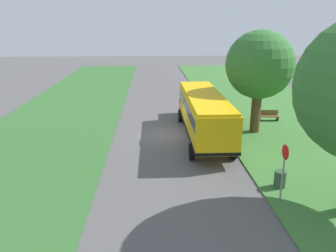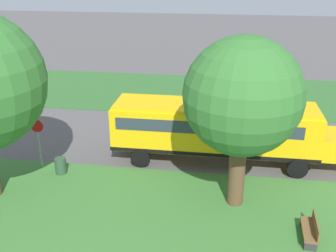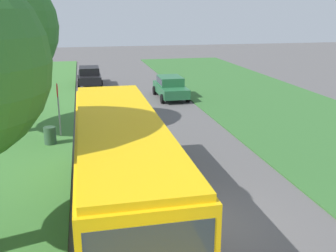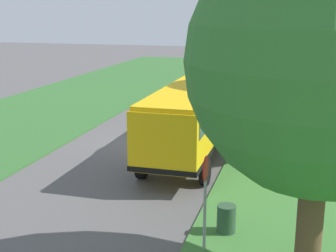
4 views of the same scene
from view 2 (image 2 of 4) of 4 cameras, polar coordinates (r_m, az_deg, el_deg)
The scene contains 7 objects.
ground_plane at distance 23.54m, azimuth 8.90°, elevation -2.34°, with size 120.00×120.00×0.00m, color #565454.
grass_far_side at distance 31.92m, azimuth 8.90°, elevation 4.57°, with size 10.00×80.00×0.07m, color #33662D.
school_bus at distance 20.58m, azimuth 7.48°, elevation -0.20°, with size 2.84×12.42×3.16m.
oak_tree_beside_bus at distance 15.69m, azimuth 10.92°, elevation 4.45°, with size 4.79×4.79×7.40m.
stop_sign at distance 20.68m, azimuth -18.30°, elevation -1.68°, with size 0.08×0.68×2.74m.
park_bench at distance 16.41m, azimuth 20.01°, elevation -13.92°, with size 1.63×0.60×0.92m.
trash_bin at distance 20.41m, azimuth -15.30°, elevation -5.67°, with size 0.56×0.56×0.90m, color #2D4C33.
Camera 2 is at (-21.33, 0.61, 9.94)m, focal length 42.00 mm.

